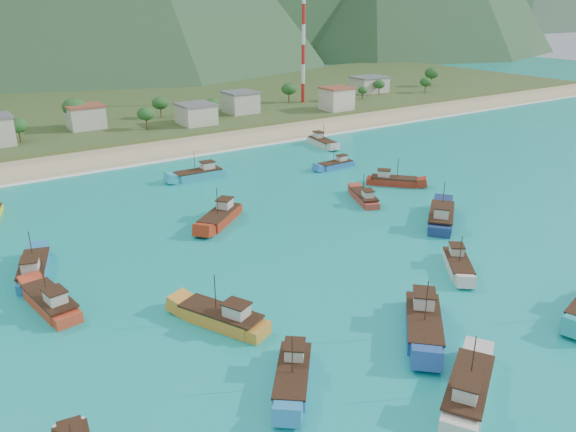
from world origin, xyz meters
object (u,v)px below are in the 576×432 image
boat_10 (199,175)px  boat_22 (51,303)px  radio_tower (303,44)px  boat_3 (220,218)px  boat_20 (34,270)px  boat_19 (293,376)px  boat_24 (322,143)px  boat_8 (393,182)px  boat_0 (458,265)px  boat_18 (423,324)px  boat_7 (468,391)px  boat_5 (364,198)px  boat_6 (222,319)px  boat_23 (441,218)px  boat_11 (336,165)px

boat_10 → boat_22: size_ratio=0.98×
radio_tower → boat_3: size_ratio=3.48×
boat_10 → boat_20: bearing=127.7°
boat_19 → boat_24: size_ratio=0.90×
boat_3 → boat_8: bearing=-130.4°
boat_0 → boat_22: boat_22 is taller
radio_tower → boat_18: radio_tower is taller
boat_19 → boat_22: boat_22 is taller
boat_0 → boat_8: size_ratio=0.97×
boat_7 → boat_8: boat_7 is taller
radio_tower → boat_7: size_ratio=3.36×
radio_tower → boat_5: size_ratio=3.92×
boat_8 → boat_20: boat_20 is taller
boat_5 → boat_6: boat_6 is taller
boat_0 → boat_18: bearing=67.5°
boat_6 → boat_24: size_ratio=1.05×
boat_0 → boat_5: 28.89m
radio_tower → boat_0: bearing=-115.4°
boat_5 → radio_tower: bearing=83.1°
boat_8 → boat_0: bearing=16.3°
boat_6 → boat_20: bearing=96.2°
boat_3 → boat_22: 32.53m
boat_8 → boat_24: boat_24 is taller
boat_19 → boat_23: bearing=-115.6°
boat_6 → boat_23: boat_23 is taller
boat_20 → boat_24: 82.84m
boat_22 → boat_24: size_ratio=1.04×
boat_18 → boat_20: bearing=-5.3°
boat_3 → boat_19: boat_3 is taller
boat_7 → boat_22: bearing=-174.7°
boat_11 → boat_19: boat_19 is taller
boat_18 → boat_20: 50.59m
boat_0 → boat_10: boat_10 is taller
boat_0 → boat_8: boat_8 is taller
boat_6 → boat_22: bearing=111.3°
boat_3 → boat_5: (26.47, -5.41, -0.22)m
boat_10 → boat_24: boat_10 is taller
boat_7 → boat_18: boat_18 is taller
boat_10 → boat_24: bearing=-76.6°
boat_8 → boat_10: bearing=-83.6°
radio_tower → boat_8: size_ratio=4.08×
radio_tower → boat_8: (-34.99, -80.76, -19.83)m
boat_7 → boat_22: (-28.22, 38.18, -0.04)m
boat_22 → boat_8: bearing=1.2°
boat_6 → boat_19: size_ratio=1.17×
radio_tower → boat_19: (-85.98, -120.62, -19.82)m
boat_0 → boat_11: bearing=-70.2°
boat_6 → boat_24: boat_6 is taller
boat_8 → boat_23: boat_23 is taller
boat_6 → boat_8: (51.91, 27.06, -0.11)m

